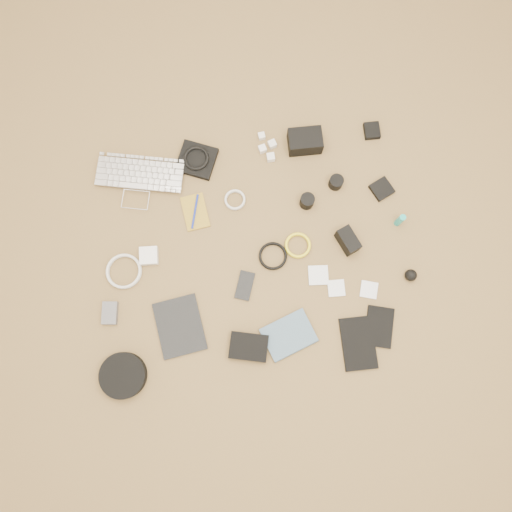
{
  "coord_description": "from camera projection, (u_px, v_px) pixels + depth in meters",
  "views": [
    {
      "loc": [
        -0.03,
        -0.44,
        2.07
      ],
      "look_at": [
        0.01,
        -0.03,
        0.02
      ],
      "focal_mm": 35.0,
      "sensor_mm": 36.0,
      "label": 1
    }
  ],
  "objects": [
    {
      "name": "phone",
      "position": [
        245.0,
        286.0,
        2.08
      ],
      "size": [
        0.1,
        0.14,
        0.01
      ],
      "primitive_type": "cube",
      "rotation": [
        0.0,
        0.0,
        -0.35
      ],
      "color": "black",
      "rests_on": "ground"
    },
    {
      "name": "laptop",
      "position": [
        139.0,
        185.0,
        2.16
      ],
      "size": [
        0.43,
        0.34,
        0.03
      ],
      "primitive_type": "imported",
      "rotation": [
        0.0,
        0.0,
        -0.22
      ],
      "color": "silver",
      "rests_on": "ground"
    },
    {
      "name": "filter_case_mid",
      "position": [
        336.0,
        288.0,
        2.08
      ],
      "size": [
        0.07,
        0.07,
        0.01
      ],
      "primitive_type": "cube",
      "rotation": [
        0.0,
        0.0,
        -0.04
      ],
      "color": "silver",
      "rests_on": "ground"
    },
    {
      "name": "charger_b",
      "position": [
        262.0,
        136.0,
        2.21
      ],
      "size": [
        0.03,
        0.03,
        0.03
      ],
      "primitive_type": "cube",
      "rotation": [
        0.0,
        0.0,
        0.13
      ],
      "color": "silver",
      "rests_on": "ground"
    },
    {
      "name": "headphone_pouch",
      "position": [
        197.0,
        160.0,
        2.18
      ],
      "size": [
        0.2,
        0.2,
        0.03
      ],
      "primitive_type": "cube",
      "rotation": [
        0.0,
        0.0,
        -0.4
      ],
      "color": "black",
      "rests_on": "ground"
    },
    {
      "name": "notebook_black_a",
      "position": [
        358.0,
        343.0,
        2.03
      ],
      "size": [
        0.14,
        0.22,
        0.02
      ],
      "primitive_type": "cube",
      "rotation": [
        0.0,
        0.0,
        -0.01
      ],
      "color": "black",
      "rests_on": "ground"
    },
    {
      "name": "charger_c",
      "position": [
        272.0,
        144.0,
        2.2
      ],
      "size": [
        0.04,
        0.04,
        0.03
      ],
      "primitive_type": "cube",
      "rotation": [
        0.0,
        0.0,
        0.32
      ],
      "color": "silver",
      "rests_on": "ground"
    },
    {
      "name": "card_reader",
      "position": [
        382.0,
        189.0,
        2.16
      ],
      "size": [
        0.11,
        0.11,
        0.02
      ],
      "primitive_type": "cube",
      "rotation": [
        0.0,
        0.0,
        0.44
      ],
      "color": "black",
      "rests_on": "ground"
    },
    {
      "name": "paperback",
      "position": [
        297.0,
        352.0,
        2.02
      ],
      "size": [
        0.24,
        0.21,
        0.02
      ],
      "primitive_type": "imported",
      "rotation": [
        0.0,
        0.0,
        1.91
      ],
      "color": "#466076",
      "rests_on": "ground"
    },
    {
      "name": "cable_black",
      "position": [
        273.0,
        256.0,
        2.11
      ],
      "size": [
        0.14,
        0.14,
        0.01
      ],
      "primitive_type": "torus",
      "rotation": [
        0.0,
        0.0,
        0.21
      ],
      "color": "black",
      "rests_on": "ground"
    },
    {
      "name": "battery_charger",
      "position": [
        110.0,
        313.0,
        2.05
      ],
      "size": [
        0.07,
        0.1,
        0.03
      ],
      "primitive_type": "cube",
      "rotation": [
        0.0,
        0.0,
        -0.12
      ],
      "color": "#535257",
      "rests_on": "ground"
    },
    {
      "name": "air_blower",
      "position": [
        411.0,
        275.0,
        2.07
      ],
      "size": [
        0.05,
        0.05,
        0.05
      ],
      "primitive_type": "sphere",
      "rotation": [
        0.0,
        0.0,
        -0.07
      ],
      "color": "black",
      "rests_on": "ground"
    },
    {
      "name": "headphone_case",
      "position": [
        123.0,
        375.0,
        1.99
      ],
      "size": [
        0.19,
        0.19,
        0.05
      ],
      "primitive_type": "cylinder",
      "rotation": [
        0.0,
        0.0,
        0.02
      ],
      "color": "black",
      "rests_on": "ground"
    },
    {
      "name": "notebook_olive",
      "position": [
        195.0,
        212.0,
        2.15
      ],
      "size": [
        0.12,
        0.17,
        0.01
      ],
      "primitive_type": "cube",
      "rotation": [
        0.0,
        0.0,
        0.13
      ],
      "color": "olive",
      "rests_on": "ground"
    },
    {
      "name": "lens_a",
      "position": [
        307.0,
        201.0,
        2.13
      ],
      "size": [
        0.07,
        0.07,
        0.07
      ],
      "primitive_type": "cylinder",
      "rotation": [
        0.0,
        0.0,
        0.22
      ],
      "color": "black",
      "rests_on": "ground"
    },
    {
      "name": "lens_pouch",
      "position": [
        372.0,
        131.0,
        2.21
      ],
      "size": [
        0.07,
        0.08,
        0.03
      ],
      "primitive_type": "cube",
      "rotation": [
        0.0,
        0.0,
        -0.02
      ],
      "color": "black",
      "rests_on": "ground"
    },
    {
      "name": "lens_cleaner",
      "position": [
        400.0,
        220.0,
        2.1
      ],
      "size": [
        0.04,
        0.04,
        0.09
      ],
      "primitive_type": "cylinder",
      "rotation": [
        0.0,
        0.0,
        -0.43
      ],
      "color": "teal",
      "rests_on": "ground"
    },
    {
      "name": "cable_white_b",
      "position": [
        124.0,
        271.0,
        2.09
      ],
      "size": [
        0.16,
        0.16,
        0.01
      ],
      "primitive_type": "torus",
      "rotation": [
        0.0,
        0.0,
        0.04
      ],
      "color": "silver",
      "rests_on": "ground"
    },
    {
      "name": "tablet",
      "position": [
        180.0,
        326.0,
        2.05
      ],
      "size": [
        0.21,
        0.26,
        0.01
      ],
      "primitive_type": "cube",
      "rotation": [
        0.0,
        0.0,
        0.14
      ],
      "color": "black",
      "rests_on": "ground"
    },
    {
      "name": "notebook_black_b",
      "position": [
        379.0,
        327.0,
        2.05
      ],
      "size": [
        0.15,
        0.19,
        0.01
      ],
      "primitive_type": "cube",
      "rotation": [
        0.0,
        0.0,
        -0.27
      ],
      "color": "black",
      "rests_on": "ground"
    },
    {
      "name": "cable_white_a",
      "position": [
        235.0,
        200.0,
        2.16
      ],
      "size": [
        0.11,
        0.11,
        0.01
      ],
      "primitive_type": "torus",
      "rotation": [
        0.0,
        0.0,
        0.26
      ],
      "color": "silver",
      "rests_on": "ground"
    },
    {
      "name": "filter_case_left",
      "position": [
        318.0,
        275.0,
        2.09
      ],
      "size": [
        0.09,
        0.09,
        0.01
      ],
      "primitive_type": "cube",
      "rotation": [
        0.0,
        0.0,
        -0.08
      ],
      "color": "silver",
      "rests_on": "ground"
    },
    {
      "name": "headphones",
      "position": [
        196.0,
        158.0,
        2.16
      ],
      "size": [
        0.13,
        0.13,
        0.01
      ],
      "primitive_type": "torus",
      "rotation": [
        0.0,
        0.0,
        -0.17
      ],
      "color": "black",
      "rests_on": "headphone_pouch"
    },
    {
      "name": "charger_d",
      "position": [
        271.0,
        157.0,
        2.18
      ],
      "size": [
        0.03,
        0.03,
        0.03
      ],
      "primitive_type": "cube",
      "rotation": [
        0.0,
        0.0,
        0.04
      ],
      "color": "silver",
      "rests_on": "ground"
    },
    {
      "name": "power_brick",
      "position": [
        149.0,
        256.0,
        2.1
      ],
      "size": [
        0.08,
        0.08,
        0.03
      ],
      "primitive_type": "cube",
      "rotation": [
        0.0,
        0.0,
        -0.05
      ],
      "color": "silver",
      "rests_on": "ground"
    },
    {
      "name": "dslr_camera",
      "position": [
        305.0,
        141.0,
        2.17
      ],
      "size": [
        0.15,
        0.1,
        0.08
      ],
      "primitive_type": "cube",
      "rotation": [
        0.0,
        0.0,
        -0.02
      ],
      "color": "black",
      "rests_on": "ground"
    },
    {
      "name": "charger_a",
      "position": [
        262.0,
        149.0,
        2.19
      ],
      "size": [
        0.04,
        0.04,
        0.03
      ],
      "primitive_type": "cube",
      "rotation": [
        0.0,
        0.0,
        0.25
      ],
      "color": "silver",
      "rests_on": "ground"
    },
    {
      "name": "filter_case_right",
      "position": [
        369.0,
        290.0,
        2.08
      ],
      "size": [
        0.09,
        0.09,
        0.01
      ],
      "primitive_type": "cube",
      "rotation": [
        0.0,
        0.0,
        -0.3
      ],
      "color": "silver",
      "rests_on": "ground"
    },
    {
      "name": "pen_blue",
      "position": [
        195.0,
        211.0,
        2.14
      ],
      "size": [
        0.05,
        0.15,
        0.01
      ],
      "primitive_type": "cylinder",
      "rotation": [
        1.57,
        0.0,
        -0.26
      ],
      "color": "#122398",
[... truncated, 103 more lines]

